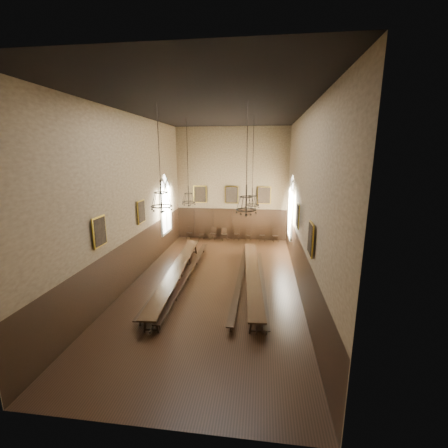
% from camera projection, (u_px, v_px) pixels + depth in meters
% --- Properties ---
extents(floor, '(9.00, 18.00, 0.02)m').
position_uv_depth(floor, '(215.00, 283.00, 16.42)').
color(floor, black).
rests_on(floor, ground).
extents(ceiling, '(9.00, 18.00, 0.02)m').
position_uv_depth(ceiling, '(213.00, 109.00, 14.35)').
color(ceiling, black).
rests_on(ceiling, ground).
extents(wall_back, '(9.00, 0.02, 9.00)m').
position_uv_depth(wall_back, '(232.00, 185.00, 24.08)').
color(wall_back, '#8D7957').
rests_on(wall_back, ground).
extents(wall_front, '(9.00, 0.02, 9.00)m').
position_uv_depth(wall_front, '(150.00, 265.00, 6.68)').
color(wall_front, '#8D7957').
rests_on(wall_front, ground).
extents(wall_left, '(0.02, 18.00, 9.00)m').
position_uv_depth(wall_left, '(131.00, 201.00, 15.94)').
color(wall_left, '#8D7957').
rests_on(wall_left, ground).
extents(wall_right, '(0.02, 18.00, 9.00)m').
position_uv_depth(wall_right, '(304.00, 204.00, 14.82)').
color(wall_right, '#8D7957').
rests_on(wall_right, ground).
extents(wainscot_panelling, '(9.00, 18.00, 2.50)m').
position_uv_depth(wainscot_panelling, '(214.00, 262.00, 16.13)').
color(wainscot_panelling, black).
rests_on(wainscot_panelling, floor).
extents(table_left, '(1.41, 10.78, 0.84)m').
position_uv_depth(table_left, '(178.00, 275.00, 16.50)').
color(table_left, black).
rests_on(table_left, floor).
extents(table_right, '(1.40, 10.09, 0.78)m').
position_uv_depth(table_right, '(252.00, 278.00, 16.13)').
color(table_right, black).
rests_on(table_right, floor).
extents(bench_left_outer, '(0.56, 9.88, 0.44)m').
position_uv_depth(bench_left_outer, '(170.00, 276.00, 16.69)').
color(bench_left_outer, black).
rests_on(bench_left_outer, floor).
extents(bench_left_inner, '(0.45, 10.68, 0.48)m').
position_uv_depth(bench_left_inner, '(188.00, 275.00, 16.75)').
color(bench_left_inner, black).
rests_on(bench_left_inner, floor).
extents(bench_right_inner, '(0.37, 9.90, 0.45)m').
position_uv_depth(bench_right_inner, '(240.00, 279.00, 16.28)').
color(bench_right_inner, black).
rests_on(bench_right_inner, floor).
extents(bench_right_outer, '(0.69, 9.18, 0.41)m').
position_uv_depth(bench_right_outer, '(262.00, 283.00, 15.78)').
color(bench_right_outer, black).
rests_on(bench_right_outer, floor).
extents(chair_0, '(0.48, 0.48, 0.98)m').
position_uv_depth(chair_0, '(189.00, 235.00, 25.09)').
color(chair_0, black).
rests_on(chair_0, floor).
extents(chair_1, '(0.42, 0.42, 0.87)m').
position_uv_depth(chair_1, '(202.00, 236.00, 24.95)').
color(chair_1, black).
rests_on(chair_1, floor).
extents(chair_2, '(0.53, 0.53, 1.03)m').
position_uv_depth(chair_2, '(213.00, 236.00, 24.77)').
color(chair_2, black).
rests_on(chair_2, floor).
extents(chair_3, '(0.56, 0.56, 1.00)m').
position_uv_depth(chair_3, '(224.00, 236.00, 24.62)').
color(chair_3, black).
rests_on(chair_3, floor).
extents(chair_4, '(0.47, 0.47, 1.02)m').
position_uv_depth(chair_4, '(237.00, 236.00, 24.59)').
color(chair_4, black).
rests_on(chair_4, floor).
extents(chair_5, '(0.42, 0.42, 0.89)m').
position_uv_depth(chair_5, '(248.00, 237.00, 24.42)').
color(chair_5, black).
rests_on(chair_5, floor).
extents(chair_6, '(0.44, 0.44, 0.98)m').
position_uv_depth(chair_6, '(262.00, 237.00, 24.31)').
color(chair_6, black).
rests_on(chair_6, floor).
extents(chair_7, '(0.52, 0.52, 0.99)m').
position_uv_depth(chair_7, '(275.00, 238.00, 24.20)').
color(chair_7, black).
rests_on(chair_7, floor).
extents(chandelier_back_left, '(0.83, 0.83, 5.15)m').
position_uv_depth(chandelier_back_left, '(189.00, 196.00, 18.51)').
color(chandelier_back_left, black).
rests_on(chandelier_back_left, ceiling).
extents(chandelier_back_right, '(0.83, 0.83, 5.12)m').
position_uv_depth(chandelier_back_right, '(252.00, 199.00, 17.30)').
color(chandelier_back_right, black).
rests_on(chandelier_back_right, ceiling).
extents(chandelier_front_left, '(0.95, 0.95, 4.52)m').
position_uv_depth(chandelier_front_left, '(161.00, 200.00, 13.30)').
color(chandelier_front_left, black).
rests_on(chandelier_front_left, ceiling).
extents(chandelier_front_right, '(0.86, 0.86, 4.54)m').
position_uv_depth(chandelier_front_right, '(246.00, 203.00, 12.59)').
color(chandelier_front_right, black).
rests_on(chandelier_front_right, ceiling).
extents(portrait_back_0, '(1.10, 0.12, 1.40)m').
position_uv_depth(portrait_back_0, '(200.00, 194.00, 24.46)').
color(portrait_back_0, gold).
rests_on(portrait_back_0, wall_back).
extents(portrait_back_1, '(1.10, 0.12, 1.40)m').
position_uv_depth(portrait_back_1, '(232.00, 195.00, 24.14)').
color(portrait_back_1, gold).
rests_on(portrait_back_1, wall_back).
extents(portrait_back_2, '(1.10, 0.12, 1.40)m').
position_uv_depth(portrait_back_2, '(264.00, 195.00, 23.82)').
color(portrait_back_2, gold).
rests_on(portrait_back_2, wall_back).
extents(portrait_left_0, '(0.12, 1.00, 1.30)m').
position_uv_depth(portrait_left_0, '(141.00, 212.00, 17.07)').
color(portrait_left_0, gold).
rests_on(portrait_left_0, wall_left).
extents(portrait_left_1, '(0.12, 1.00, 1.30)m').
position_uv_depth(portrait_left_1, '(100.00, 232.00, 12.73)').
color(portrait_left_1, gold).
rests_on(portrait_left_1, wall_left).
extents(portrait_right_0, '(0.12, 1.00, 1.30)m').
position_uv_depth(portrait_right_0, '(298.00, 216.00, 15.99)').
color(portrait_right_0, gold).
rests_on(portrait_right_0, wall_right).
extents(portrait_right_1, '(0.12, 1.00, 1.30)m').
position_uv_depth(portrait_right_1, '(311.00, 239.00, 11.64)').
color(portrait_right_1, gold).
rests_on(portrait_right_1, wall_right).
extents(window_right, '(0.20, 2.20, 4.60)m').
position_uv_depth(window_right, '(291.00, 207.00, 20.40)').
color(window_right, white).
rests_on(window_right, wall_right).
extents(window_left, '(0.20, 2.20, 4.60)m').
position_uv_depth(window_left, '(165.00, 204.00, 21.49)').
color(window_left, white).
rests_on(window_left, wall_left).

